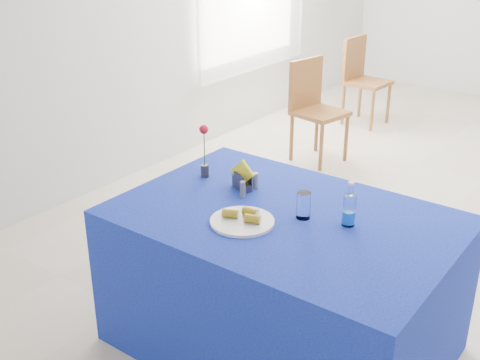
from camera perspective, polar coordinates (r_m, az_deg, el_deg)
name	(u,v)px	position (r m, az deg, el deg)	size (l,w,h in m)	color
floor	(450,213)	(4.84, 19.30, -2.98)	(7.00, 7.00, 0.00)	beige
plate	(242,221)	(2.79, 0.20, -3.95)	(0.30, 0.30, 0.01)	white
drinking_glass	(304,205)	(2.83, 6.04, -2.40)	(0.07, 0.07, 0.13)	white
salt_shaker	(256,181)	(3.13, 1.48, -0.05)	(0.03, 0.03, 0.09)	slate
pepper_shaker	(243,189)	(3.03, 0.26, -0.89)	(0.03, 0.03, 0.09)	slate
blue_table	(282,282)	(3.07, 4.02, -9.59)	(1.60, 1.10, 0.76)	#0F1991
water_bottle	(349,211)	(2.79, 10.31, -2.91)	(0.06, 0.06, 0.21)	silver
napkin_holder	(242,180)	(3.12, 0.22, 0.00)	(0.15, 0.10, 0.16)	#353439
rose_vase	(204,152)	(3.24, -3.39, 2.66)	(0.05, 0.05, 0.30)	#26272B
chair_win_a	(313,103)	(5.49, 6.98, 7.25)	(0.48, 0.48, 0.92)	#915C2A
chair_win_b	(361,74)	(6.61, 11.43, 9.78)	(0.44, 0.44, 0.92)	#915C2A
banana_pieces	(245,215)	(2.79, 0.44, -3.32)	(0.20, 0.13, 0.04)	gold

